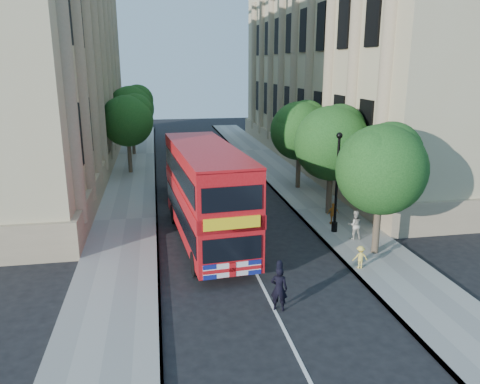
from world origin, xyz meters
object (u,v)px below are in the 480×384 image
box_van (184,174)px  woman_pedestrian (355,225)px  lamp_post (337,187)px  police_constable (279,289)px  double_decker_bus (207,192)px

box_van → woman_pedestrian: 13.03m
woman_pedestrian → lamp_post: bearing=-59.9°
police_constable → woman_pedestrian: bearing=-110.4°
police_constable → woman_pedestrian: size_ratio=1.13×
box_van → woman_pedestrian: (7.71, -10.49, -0.46)m
box_van → police_constable: size_ratio=2.83×
double_decker_bus → police_constable: bearing=-80.5°
lamp_post → police_constable: bearing=-124.5°
lamp_post → police_constable: (-4.85, -7.06, -1.68)m
double_decker_bus → woman_pedestrian: bearing=-13.4°
lamp_post → double_decker_bus: bearing=-179.2°
box_van → double_decker_bus: bearing=-87.1°
lamp_post → box_van: lamp_post is taller
double_decker_bus → woman_pedestrian: 7.47m
lamp_post → woman_pedestrian: bearing=-64.4°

